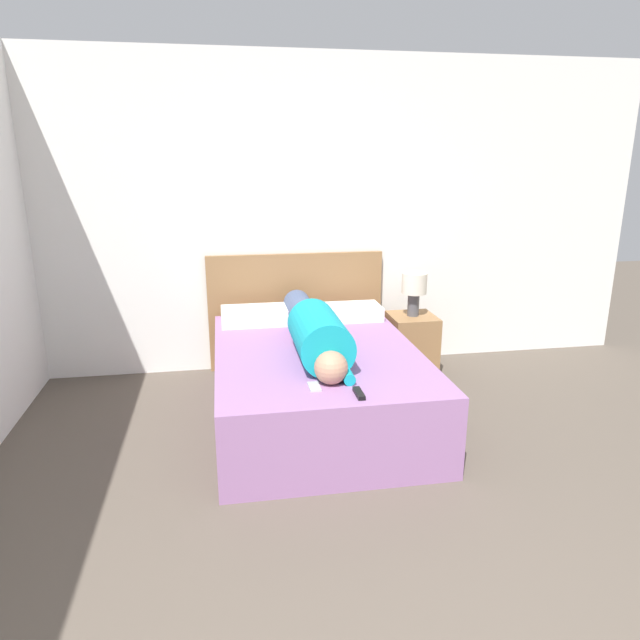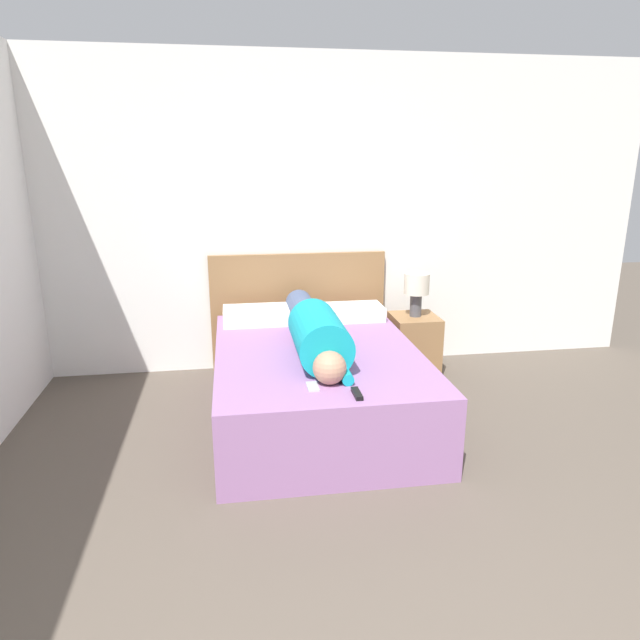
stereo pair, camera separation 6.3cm
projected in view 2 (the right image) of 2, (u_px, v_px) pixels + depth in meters
The scene contains 10 objects.
wall_back at pixel (319, 217), 4.81m from camera, with size 5.75×0.06×2.60m.
bed at pixel (317, 384), 4.00m from camera, with size 1.38×1.93×0.51m.
headboard at pixel (299, 311), 4.94m from camera, with size 1.50×0.04×1.00m.
nightstand at pixel (414, 345), 4.83m from camera, with size 0.38×0.39×0.51m.
table_lamp at pixel (417, 288), 4.70m from camera, with size 0.21×0.21×0.36m.
person_lying at pixel (315, 331), 3.85m from camera, with size 0.34×1.61×0.34m.
pillow_near_headboard at pixel (262, 315), 4.53m from camera, with size 0.60×0.31×0.12m.
pillow_second at pixel (347, 312), 4.64m from camera, with size 0.57×0.31×0.11m.
tv_remote at pixel (357, 394), 3.16m from camera, with size 0.04×0.15×0.02m.
cell_phone at pixel (313, 387), 3.28m from camera, with size 0.06×0.13×0.01m.
Camera 2 is at (-0.74, -0.88, 1.80)m, focal length 32.00 mm.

